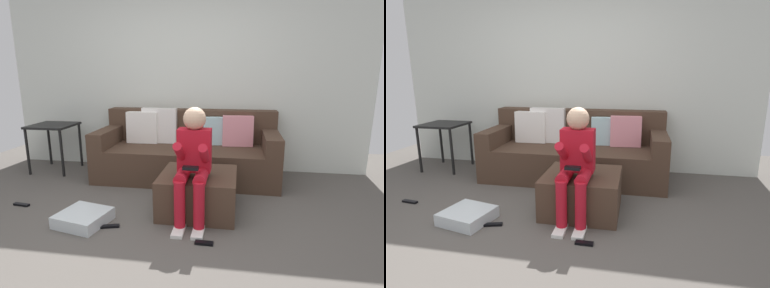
{
  "view_description": "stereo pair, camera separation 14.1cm",
  "coord_description": "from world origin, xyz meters",
  "views": [
    {
      "loc": [
        0.78,
        -2.18,
        1.38
      ],
      "look_at": [
        0.27,
        1.15,
        0.58
      ],
      "focal_mm": 28.67,
      "sensor_mm": 36.0,
      "label": 1
    },
    {
      "loc": [
        0.92,
        -2.15,
        1.38
      ],
      "look_at": [
        0.27,
        1.15,
        0.58
      ],
      "focal_mm": 28.67,
      "sensor_mm": 36.0,
      "label": 2
    }
  ],
  "objects": [
    {
      "name": "remote_by_storage_bin",
      "position": [
        -0.33,
        0.2,
        0.01
      ],
      "size": [
        0.18,
        0.09,
        0.02
      ],
      "primitive_type": "cube",
      "rotation": [
        0.0,
        0.0,
        0.28
      ],
      "color": "black",
      "rests_on": "ground_plane"
    },
    {
      "name": "remote_near_ottoman",
      "position": [
        0.54,
        0.06,
        0.01
      ],
      "size": [
        0.15,
        0.05,
        0.02
      ],
      "primitive_type": "cube",
      "rotation": [
        0.0,
        0.0,
        -0.02
      ],
      "color": "black",
      "rests_on": "ground_plane"
    },
    {
      "name": "side_table",
      "position": [
        -1.76,
        1.67,
        0.56
      ],
      "size": [
        0.56,
        0.55,
        0.66
      ],
      "color": "black",
      "rests_on": "ground_plane"
    },
    {
      "name": "person_seated",
      "position": [
        0.38,
        0.49,
        0.59
      ],
      "size": [
        0.31,
        0.6,
        1.06
      ],
      "color": "red",
      "rests_on": "ground_plane"
    },
    {
      "name": "ottoman",
      "position": [
        0.41,
        0.67,
        0.2
      ],
      "size": [
        0.74,
        0.7,
        0.39
      ],
      "primitive_type": "cube",
      "color": "#473326",
      "rests_on": "ground_plane"
    },
    {
      "name": "ground_plane",
      "position": [
        0.0,
        0.0,
        0.0
      ],
      "size": [
        6.56,
        6.56,
        0.0
      ],
      "primitive_type": "plane",
      "color": "#544F49"
    },
    {
      "name": "storage_bin",
      "position": [
        -0.6,
        0.24,
        0.06
      ],
      "size": [
        0.49,
        0.48,
        0.11
      ],
      "primitive_type": "cube",
      "rotation": [
        0.0,
        0.0,
        -0.21
      ],
      "color": "silver",
      "rests_on": "ground_plane"
    },
    {
      "name": "wall_back",
      "position": [
        0.0,
        2.15,
        1.4
      ],
      "size": [
        5.05,
        0.1,
        2.8
      ],
      "primitive_type": "cube",
      "color": "silver",
      "rests_on": "ground_plane"
    },
    {
      "name": "couch_sectional",
      "position": [
        0.13,
        1.7,
        0.34
      ],
      "size": [
        2.31,
        0.94,
        0.9
      ],
      "color": "#473326",
      "rests_on": "ground_plane"
    },
    {
      "name": "remote_under_side_table",
      "position": [
        -1.44,
        0.5,
        0.01
      ],
      "size": [
        0.18,
        0.07,
        0.02
      ],
      "primitive_type": "cube",
      "rotation": [
        0.0,
        0.0,
        -0.13
      ],
      "color": "black",
      "rests_on": "ground_plane"
    }
  ]
}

